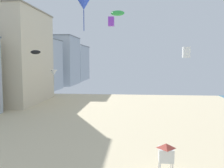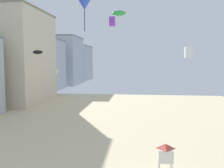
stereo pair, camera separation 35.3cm
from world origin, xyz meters
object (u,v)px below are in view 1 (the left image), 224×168
kite_blue_delta (84,4)px  kite_black_parafoil (36,52)px  lifeguard_stand (166,153)px  kite_purple_box (111,21)px  kite_white_box (186,52)px  kite_white_delta (54,73)px  kite_green_parafoil (118,13)px

kite_blue_delta → kite_black_parafoil: kite_blue_delta is taller
lifeguard_stand → kite_purple_box: bearing=132.6°
kite_white_box → kite_purple_box: size_ratio=1.62×
kite_white_delta → kite_purple_box: kite_purple_box is taller
kite_black_parafoil → kite_white_delta: bearing=74.3°
kite_white_delta → kite_blue_delta: (8.77, -15.94, 7.89)m
kite_white_delta → kite_purple_box: (11.32, -12.86, 6.55)m
kite_green_parafoil → kite_white_delta: bearing=144.9°
kite_blue_delta → kite_black_parafoil: bearing=131.4°
lifeguard_stand → kite_black_parafoil: 27.05m
lifeguard_stand → kite_white_box: kite_white_box is taller
lifeguard_stand → kite_black_parafoil: size_ratio=1.58×
kite_purple_box → kite_green_parafoil: bearing=85.0°
kite_white_delta → lifeguard_stand: bearing=-54.6°
kite_white_delta → kite_white_box: size_ratio=1.58×
kite_white_box → kite_purple_box: 15.38m
kite_white_delta → kite_black_parafoil: kite_black_parafoil is taller
kite_white_box → kite_black_parafoil: size_ratio=1.03×
kite_blue_delta → kite_white_box: 19.56m
kite_white_delta → kite_white_box: bearing=-5.9°
kite_purple_box → kite_white_box: bearing=44.8°
kite_blue_delta → lifeguard_stand: bearing=-43.3°
kite_white_delta → kite_green_parafoil: bearing=-35.1°
kite_white_box → kite_green_parafoil: kite_green_parafoil is taller
kite_blue_delta → kite_purple_box: size_ratio=3.27×
lifeguard_stand → kite_green_parafoil: size_ratio=1.40×
kite_black_parafoil → kite_blue_delta: bearing=-48.6°
kite_blue_delta → kite_white_delta: bearing=118.8°
kite_black_parafoil → kite_white_box: bearing=5.6°
kite_white_delta → kite_green_parafoil: (11.73, -8.23, 8.36)m
kite_white_box → kite_blue_delta: bearing=-134.1°
kite_black_parafoil → kite_purple_box: bearing=-33.4°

